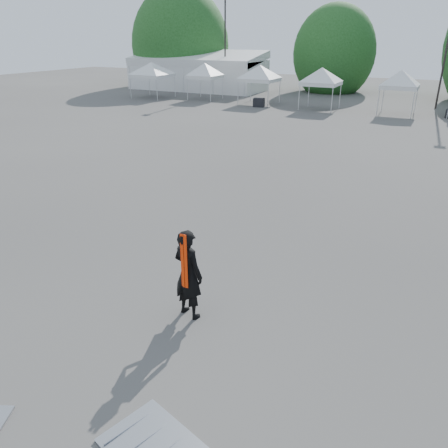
% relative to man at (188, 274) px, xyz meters
% --- Properties ---
extents(ground, '(120.00, 120.00, 0.00)m').
position_rel_man_xyz_m(ground, '(0.25, 2.93, -1.03)').
color(ground, '#474442').
rests_on(ground, ground).
extents(marquee, '(15.00, 6.25, 4.23)m').
position_rel_man_xyz_m(marquee, '(-21.75, 37.93, 0.94)').
color(marquee, white).
rests_on(marquee, ground).
extents(light_pole_west, '(0.60, 0.25, 10.30)m').
position_rel_man_xyz_m(light_pole_west, '(-17.75, 36.93, 4.74)').
color(light_pole_west, black).
rests_on(light_pole_west, ground).
extents(tree_far_w, '(4.80, 4.80, 7.30)m').
position_rel_man_xyz_m(tree_far_w, '(-25.75, 40.93, 3.50)').
color(tree_far_w, '#382314').
rests_on(tree_far_w, ground).
extents(tree_mid_w, '(4.16, 4.16, 6.33)m').
position_rel_man_xyz_m(tree_mid_w, '(-7.75, 42.93, 2.90)').
color(tree_mid_w, '#382314').
rests_on(tree_mid_w, ground).
extents(tent_a, '(4.69, 4.69, 3.88)m').
position_rel_man_xyz_m(tent_a, '(-22.22, 29.95, 2.02)').
color(tent_a, silver).
rests_on(tent_a, ground).
extents(tent_b, '(3.81, 3.81, 3.88)m').
position_rel_man_xyz_m(tent_b, '(-17.00, 31.19, 2.02)').
color(tent_b, silver).
rests_on(tent_b, ground).
extents(tent_c, '(4.33, 4.33, 3.88)m').
position_rel_man_xyz_m(tent_c, '(-11.22, 30.80, 2.02)').
color(tent_c, silver).
rests_on(tent_c, ground).
extents(tent_d, '(4.14, 4.14, 3.88)m').
position_rel_man_xyz_m(tent_d, '(-5.48, 30.13, 2.02)').
color(tent_d, silver).
rests_on(tent_d, ground).
extents(tent_e, '(3.81, 3.81, 3.88)m').
position_rel_man_xyz_m(tent_e, '(0.60, 30.34, 2.02)').
color(tent_e, silver).
rests_on(tent_e, ground).
extents(man, '(0.85, 0.66, 2.06)m').
position_rel_man_xyz_m(man, '(0.00, 0.00, 0.00)').
color(man, black).
rests_on(man, ground).
extents(crate_west, '(1.03, 0.86, 0.72)m').
position_rel_man_xyz_m(crate_west, '(-10.53, 29.14, -0.68)').
color(crate_west, black).
rests_on(crate_west, ground).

